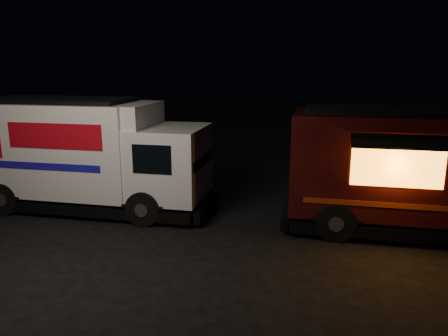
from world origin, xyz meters
TOP-DOWN VIEW (x-y plane):
  - ground at (0.00, 0.00)m, footprint 80.00×80.00m
  - white_truck at (-3.54, 0.77)m, footprint 7.11×2.63m
  - red_truck at (5.32, 1.07)m, footprint 6.67×2.61m

SIDE VIEW (x-z plane):
  - ground at x=0.00m, z-range 0.00..0.00m
  - red_truck at x=5.32m, z-range 0.00..3.08m
  - white_truck at x=-3.54m, z-range 0.00..3.19m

